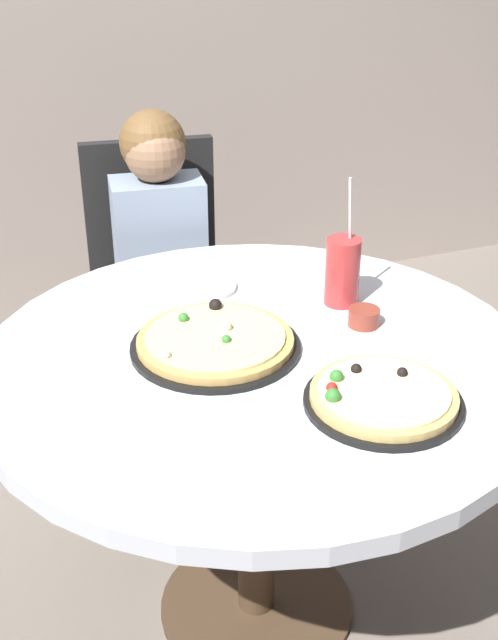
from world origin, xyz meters
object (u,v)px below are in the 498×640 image
object	(u,v)px
dining_table	(257,392)
pizza_cheese	(382,397)
diner_child	(167,320)
soda_cup	(343,271)
sauce_bowl	(364,317)
plate_small	(199,286)
chair_wooden	(157,280)
pizza_veggie	(215,342)

from	to	relation	value
dining_table	pizza_cheese	world-z (taller)	pizza_cheese
diner_child	pizza_cheese	xyz separation A→B (m)	(0.15, -0.96, 0.28)
dining_table	soda_cup	size ratio (longest dim) A/B	3.81
dining_table	diner_child	bearing A→B (deg)	90.86
soda_cup	sauce_bowl	distance (m)	0.13
sauce_bowl	plate_small	world-z (taller)	sauce_bowl
chair_wooden	pizza_veggie	bearing A→B (deg)	-96.29
dining_table	pizza_veggie	xyz separation A→B (m)	(-0.08, 0.04, 0.12)
pizza_cheese	dining_table	bearing A→B (deg)	118.04
chair_wooden	soda_cup	distance (m)	0.83
dining_table	plate_small	xyz separation A→B (m)	(-0.02, 0.34, 0.11)
diner_child	soda_cup	xyz separation A→B (m)	(0.28, -0.55, 0.35)
diner_child	soda_cup	size ratio (longest dim) A/B	3.52
diner_child	pizza_veggie	world-z (taller)	diner_child
dining_table	chair_wooden	distance (m)	0.88
diner_child	plate_small	xyz separation A→B (m)	(-0.01, -0.36, 0.27)
diner_child	chair_wooden	bearing A→B (deg)	82.78
dining_table	pizza_veggie	size ratio (longest dim) A/B	3.25
pizza_cheese	soda_cup	world-z (taller)	soda_cup
dining_table	diner_child	xyz separation A→B (m)	(-0.01, 0.69, -0.16)
pizza_veggie	plate_small	distance (m)	0.30
plate_small	sauce_bowl	bearing A→B (deg)	-48.00
chair_wooden	diner_child	bearing A→B (deg)	-97.22
pizza_veggie	pizza_cheese	distance (m)	0.38
diner_child	plate_small	world-z (taller)	diner_child
pizza_veggie	plate_small	size ratio (longest dim) A/B	2.00
pizza_cheese	plate_small	xyz separation A→B (m)	(-0.16, 0.61, -0.01)
pizza_cheese	sauce_bowl	world-z (taller)	pizza_cheese
chair_wooden	soda_cup	world-z (taller)	soda_cup
diner_child	pizza_veggie	xyz separation A→B (m)	(-0.07, -0.65, 0.28)
chair_wooden	plate_small	bearing A→B (deg)	-93.29
pizza_veggie	dining_table	bearing A→B (deg)	-28.11
chair_wooden	diner_child	xyz separation A→B (m)	(-0.02, -0.18, -0.05)
soda_cup	pizza_cheese	bearing A→B (deg)	-106.57
soda_cup	plate_small	size ratio (longest dim) A/B	1.71
plate_small	dining_table	bearing A→B (deg)	-86.85
pizza_veggie	sauce_bowl	bearing A→B (deg)	-3.24
plate_small	soda_cup	bearing A→B (deg)	-34.30
dining_table	pizza_cheese	bearing A→B (deg)	-61.96
pizza_veggie	pizza_cheese	xyz separation A→B (m)	(0.22, -0.31, 0.00)
diner_child	pizza_cheese	size ratio (longest dim) A/B	3.59
chair_wooden	diner_child	size ratio (longest dim) A/B	0.88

